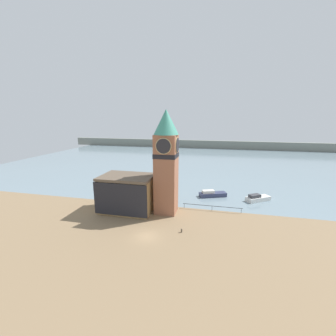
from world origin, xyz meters
name	(u,v)px	position (x,y,z in m)	size (l,w,h in m)	color
ground_plane	(147,236)	(0.00, 0.00, 0.00)	(160.00, 160.00, 0.00)	#846B4C
water	(195,159)	(0.00, 73.67, 0.00)	(160.00, 120.00, 0.00)	gray
far_shoreline	(202,144)	(0.00, 113.67, 2.50)	(180.00, 3.00, 5.00)	gray
pier_railing	(212,206)	(10.38, 13.42, 0.97)	(12.75, 0.08, 1.09)	#232328
clock_tower	(166,160)	(0.84, 10.62, 11.33)	(5.01, 5.01, 21.38)	#935B42
pier_building	(127,193)	(-7.47, 9.51, 3.89)	(11.26, 7.96, 7.74)	#A88451
boat_near	(212,194)	(10.02, 22.41, 0.65)	(7.12, 4.47, 1.70)	#333856
boat_far	(257,198)	(20.88, 21.82, 0.66)	(6.26, 5.21, 1.71)	silver
mooring_bollard_near	(182,230)	(5.52, 2.63, 0.37)	(0.28, 0.28, 0.69)	brown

